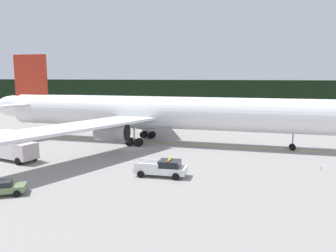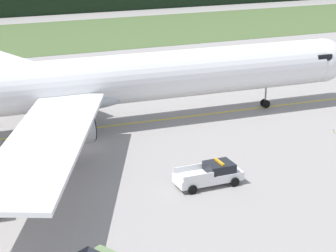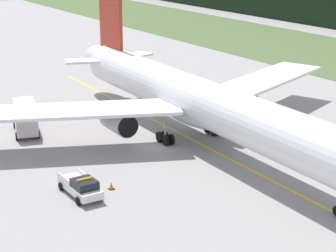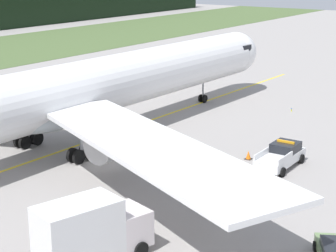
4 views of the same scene
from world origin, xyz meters
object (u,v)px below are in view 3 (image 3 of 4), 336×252
catering_truck (25,117)px  apron_cone (111,186)px  airliner (204,104)px  ops_pickup_truck (81,186)px

catering_truck → apron_cone: size_ratio=9.60×
airliner → catering_truck: 21.28m
apron_cone → airliner: bearing=110.7°
ops_pickup_truck → catering_truck: catering_truck is taller
airliner → apron_cone: (5.31, -14.09, -4.41)m
airliner → apron_cone: size_ratio=86.61×
ops_pickup_truck → apron_cone: (0.12, 2.93, -0.56)m
airliner → ops_pickup_truck: (5.20, -17.02, -3.84)m
catering_truck → airliner: bearing=45.4°
apron_cone → ops_pickup_truck: bearing=-92.3°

